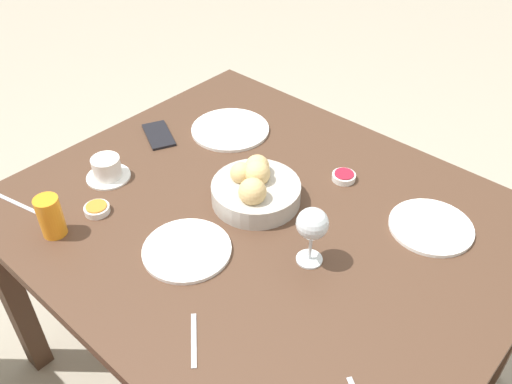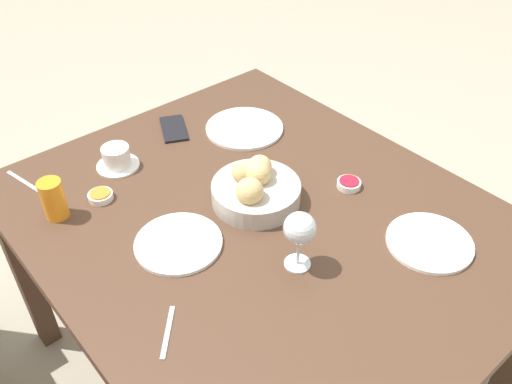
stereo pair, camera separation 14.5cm
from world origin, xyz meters
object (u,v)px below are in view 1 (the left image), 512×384
object	(u,v)px
coffee_cup	(107,169)
fork_silver	(15,202)
plate_near_right	(230,129)
plate_far_center	(187,250)
juice_glass	(50,217)
spoon_coffee	(194,340)
jam_bowl_berry	(344,176)
cell_phone	(159,135)
wine_glass	(312,226)
plate_near_left	(431,227)
jam_bowl_honey	(97,209)
bread_basket	(255,188)

from	to	relation	value
coffee_cup	fork_silver	xyz separation A→B (m)	(0.10, 0.24, -0.03)
plate_near_right	plate_far_center	xyz separation A→B (m)	(-0.30, 0.46, 0.00)
juice_glass	spoon_coffee	bearing A→B (deg)	-178.40
juice_glass	spoon_coffee	world-z (taller)	juice_glass
jam_bowl_berry	spoon_coffee	distance (m)	0.66
jam_bowl_berry	cell_phone	distance (m)	0.60
wine_glass	plate_near_left	bearing A→B (deg)	-118.83
plate_near_right	jam_bowl_berry	xyz separation A→B (m)	(-0.42, -0.03, 0.01)
jam_bowl_honey	spoon_coffee	bearing A→B (deg)	167.86
plate_far_center	coffee_cup	size ratio (longest dim) A/B	1.74
jam_bowl_berry	plate_far_center	bearing A→B (deg)	76.36
plate_near_left	plate_far_center	distance (m)	0.62
plate_near_left	plate_near_right	size ratio (longest dim) A/B	0.86
wine_glass	cell_phone	distance (m)	0.70
fork_silver	spoon_coffee	bearing A→B (deg)	-178.05
spoon_coffee	cell_phone	distance (m)	0.79
bread_basket	jam_bowl_berry	world-z (taller)	bread_basket
jam_bowl_berry	cell_phone	size ratio (longest dim) A/B	0.40
plate_far_center	spoon_coffee	world-z (taller)	plate_far_center
cell_phone	bread_basket	bearing A→B (deg)	176.12
bread_basket	jam_bowl_berry	distance (m)	0.27
jam_bowl_berry	wine_glass	bearing A→B (deg)	110.82
plate_far_center	juice_glass	size ratio (longest dim) A/B	1.97
coffee_cup	jam_bowl_berry	distance (m)	0.67
plate_near_left	jam_bowl_honey	distance (m)	0.87
jam_bowl_honey	plate_near_right	bearing A→B (deg)	-88.48
spoon_coffee	cell_phone	xyz separation A→B (m)	(0.65, -0.45, 0.00)
plate_far_center	plate_near_left	bearing A→B (deg)	-130.37
wine_glass	bread_basket	bearing A→B (deg)	-17.71
jam_bowl_honey	fork_silver	bearing A→B (deg)	32.84
bread_basket	plate_far_center	xyz separation A→B (m)	(-0.01, 0.26, -0.04)
plate_near_right	cell_phone	bearing A→B (deg)	49.70
wine_glass	jam_bowl_berry	bearing A→B (deg)	-69.18
jam_bowl_berry	jam_bowl_honey	distance (m)	0.68
coffee_cup	jam_bowl_honey	size ratio (longest dim) A/B	1.87
juice_glass	jam_bowl_berry	bearing A→B (deg)	-121.80
bread_basket	coffee_cup	bearing A→B (deg)	28.43
plate_near_left	plate_near_right	bearing A→B (deg)	1.15
bread_basket	plate_near_right	world-z (taller)	bread_basket
plate_near_right	juice_glass	xyz separation A→B (m)	(-0.00, 0.64, 0.05)
jam_bowl_berry	spoon_coffee	xyz separation A→B (m)	(-0.08, 0.66, -0.01)
jam_bowl_honey	spoon_coffee	xyz separation A→B (m)	(-0.49, 0.10, -0.01)
spoon_coffee	fork_silver	bearing A→B (deg)	1.95
bread_basket	plate_near_left	bearing A→B (deg)	-151.93
jam_bowl_honey	cell_phone	xyz separation A→B (m)	(0.16, -0.34, -0.01)
jam_bowl_honey	fork_silver	xyz separation A→B (m)	(0.20, 0.13, -0.01)
cell_phone	jam_bowl_berry	bearing A→B (deg)	-159.88
plate_far_center	wine_glass	distance (m)	0.32
plate_near_right	jam_bowl_honey	world-z (taller)	jam_bowl_honey
juice_glass	jam_bowl_berry	size ratio (longest dim) A/B	1.65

